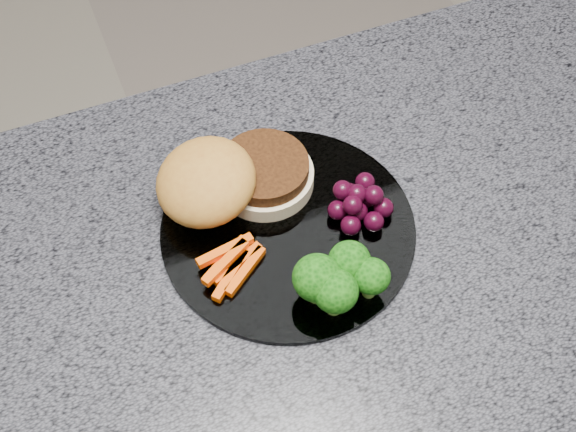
% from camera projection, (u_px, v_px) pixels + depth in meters
% --- Properties ---
extents(countertop, '(1.20, 0.60, 0.04)m').
position_uv_depth(countertop, '(294.00, 290.00, 0.80)').
color(countertop, '#4A4B54').
rests_on(countertop, island_cabinet).
extents(plate, '(0.26, 0.26, 0.01)m').
position_uv_depth(plate, '(288.00, 229.00, 0.82)').
color(plate, white).
rests_on(plate, countertop).
extents(burger, '(0.19, 0.13, 0.06)m').
position_uv_depth(burger, '(227.00, 181.00, 0.82)').
color(burger, beige).
rests_on(burger, plate).
extents(carrot_sticks, '(0.07, 0.06, 0.02)m').
position_uv_depth(carrot_sticks, '(232.00, 264.00, 0.78)').
color(carrot_sticks, '#F95304').
rests_on(carrot_sticks, plate).
extents(broccoli, '(0.09, 0.07, 0.06)m').
position_uv_depth(broccoli, '(338.00, 278.00, 0.74)').
color(broccoli, olive).
rests_on(broccoli, plate).
extents(grape_bunch, '(0.07, 0.07, 0.04)m').
position_uv_depth(grape_bunch, '(359.00, 203.00, 0.81)').
color(grape_bunch, black).
rests_on(grape_bunch, plate).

